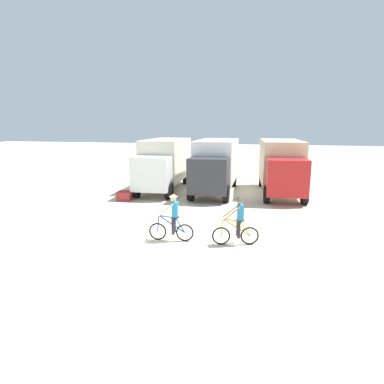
{
  "coord_description": "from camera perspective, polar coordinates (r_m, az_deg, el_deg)",
  "views": [
    {
      "loc": [
        3.99,
        -11.63,
        4.37
      ],
      "look_at": [
        0.57,
        3.54,
        1.1
      ],
      "focal_mm": 30.39,
      "sensor_mm": 36.0,
      "label": 1
    }
  ],
  "objects": [
    {
      "name": "cyclist_cowboy_hat",
      "position": [
        11.98,
        7.97,
        -5.35
      ],
      "size": [
        1.7,
        0.59,
        1.82
      ],
      "color": "black",
      "rests_on": "ground"
    },
    {
      "name": "box_truck_tan_camper",
      "position": [
        21.2,
        15.36,
        4.69
      ],
      "size": [
        2.84,
        6.9,
        3.35
      ],
      "color": "#CCB78E",
      "rests_on": "ground"
    },
    {
      "name": "box_truck_cream_rv",
      "position": [
        21.87,
        -4.9,
        5.28
      ],
      "size": [
        2.61,
        6.83,
        3.35
      ],
      "color": "beige",
      "rests_on": "ground"
    },
    {
      "name": "ground_plane",
      "position": [
        13.04,
        -5.93,
        -7.76
      ],
      "size": [
        120.0,
        120.0,
        0.0
      ],
      "primitive_type": "plane",
      "color": "beige"
    },
    {
      "name": "supply_crate",
      "position": [
        19.33,
        -11.74,
        -0.66
      ],
      "size": [
        0.9,
        0.88,
        0.52
      ],
      "primitive_type": "cube",
      "rotation": [
        0.0,
        0.0,
        1.71
      ],
      "color": "#9E2D2D",
      "rests_on": "ground"
    },
    {
      "name": "box_truck_avon_van",
      "position": [
        21.02,
        4.14,
        5.02
      ],
      "size": [
        2.45,
        6.77,
        3.35
      ],
      "color": "white",
      "rests_on": "ground"
    },
    {
      "name": "cyclist_orange_shirt",
      "position": [
        12.29,
        -3.44,
        -4.81
      ],
      "size": [
        1.73,
        0.52,
        1.82
      ],
      "color": "black",
      "rests_on": "ground"
    }
  ]
}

